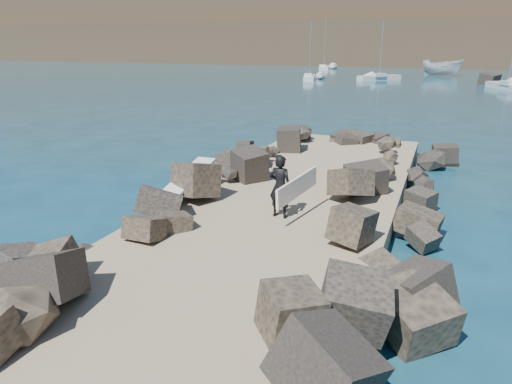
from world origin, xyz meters
TOP-DOWN VIEW (x-y plane):
  - ground at (0.00, 0.00)m, footprint 800.00×800.00m
  - jetty at (0.00, -2.00)m, footprint 6.00×26.00m
  - riprap_left at (-2.90, -1.50)m, footprint 2.60×22.00m
  - riprap_right at (2.90, -1.50)m, footprint 2.60×22.00m
  - headland at (10.00, 160.00)m, footprint 360.00×140.00m
  - surfboard_resting at (-2.75, 0.57)m, footprint 0.65×2.44m
  - boat_imported at (2.94, 68.40)m, footprint 7.00×4.95m
  - surfer_with_board at (0.35, -0.10)m, footprint 0.99×1.98m
  - sailboat_a at (-13.43, 51.09)m, footprint 2.75×6.38m
  - sailboat_c at (10.13, 46.99)m, footprint 4.10×7.32m
  - sailboat_e at (-18.06, 77.56)m, footprint 3.38×8.02m
  - sailboat_b at (-4.73, 55.20)m, footprint 5.49×5.63m

SIDE VIEW (x-z plane):
  - ground at x=0.00m, z-range 0.00..0.00m
  - jetty at x=0.00m, z-range 0.00..0.60m
  - sailboat_e at x=-18.06m, z-range -4.34..5.03m
  - sailboat_c at x=10.13m, z-range -4.01..4.70m
  - sailboat_b at x=-4.73m, z-range -3.57..4.27m
  - sailboat_a at x=-13.43m, z-range -3.45..4.15m
  - riprap_left at x=-2.90m, z-range 0.00..1.00m
  - riprap_right at x=2.90m, z-range 0.00..1.00m
  - surfboard_resting at x=-2.75m, z-range 1.00..1.08m
  - boat_imported at x=2.94m, z-range 0.00..2.54m
  - surfer_with_board at x=0.35m, z-range 0.61..2.22m
  - headland at x=10.00m, z-range 0.00..32.00m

